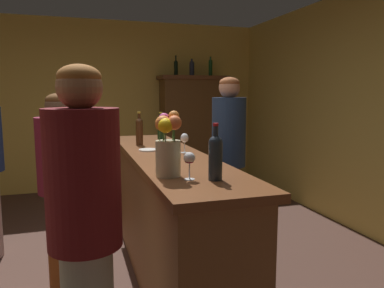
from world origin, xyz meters
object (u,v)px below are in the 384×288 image
at_px(bar_counter, 167,216).
at_px(wine_glass_front, 162,153).
at_px(wine_glass_mid, 189,160).
at_px(flower_arrangement, 167,146).
at_px(wine_bottle_merlot, 139,130).
at_px(bartender, 228,159).
at_px(patron_redhead, 84,228).
at_px(wine_bottle_riesling, 215,155).
at_px(cheese_plate, 148,150).
at_px(display_bottle_left, 176,67).
at_px(wine_bottle_chardonnay, 161,127).
at_px(patron_near_entrance, 61,186).
at_px(display_bottle_midleft, 192,67).
at_px(display_bottle_center, 210,67).
at_px(wine_glass_rear, 184,139).
at_px(display_cabinet, 193,130).

height_order(bar_counter, wine_glass_front, wine_glass_front).
distance_m(wine_glass_front, wine_glass_mid, 0.30).
bearing_deg(bar_counter, flower_arrangement, -102.81).
height_order(wine_bottle_merlot, wine_glass_mid, wine_bottle_merlot).
bearing_deg(bartender, patron_redhead, 61.78).
relative_size(wine_bottle_riesling, wine_glass_mid, 2.04).
relative_size(wine_bottle_riesling, cheese_plate, 1.96).
distance_m(display_bottle_left, bartender, 2.85).
bearing_deg(patron_redhead, wine_glass_mid, -58.89).
distance_m(wine_bottle_chardonnay, display_bottle_left, 2.18).
relative_size(wine_bottle_chardonnay, display_bottle_left, 0.91).
distance_m(flower_arrangement, patron_near_entrance, 1.10).
height_order(wine_glass_front, cheese_plate, wine_glass_front).
relative_size(patron_near_entrance, bartender, 0.91).
distance_m(wine_bottle_chardonnay, patron_near_entrance, 1.38).
xyz_separation_m(display_bottle_left, display_bottle_midleft, (0.26, 0.00, 0.00)).
distance_m(wine_bottle_riesling, display_bottle_center, 4.15).
xyz_separation_m(bar_counter, bartender, (0.63, 0.22, 0.40)).
bearing_deg(bartender, wine_bottle_chardonnay, -42.89).
height_order(display_bottle_center, patron_near_entrance, display_bottle_center).
distance_m(wine_bottle_riesling, cheese_plate, 1.17).
distance_m(bar_counter, wine_glass_front, 0.90).
bearing_deg(wine_glass_rear, cheese_plate, 141.41).
xyz_separation_m(wine_glass_rear, display_bottle_left, (0.70, 2.89, 0.77)).
height_order(wine_bottle_chardonnay, patron_near_entrance, patron_near_entrance).
xyz_separation_m(wine_bottle_merlot, bartender, (0.75, -0.33, -0.25)).
bearing_deg(wine_bottle_chardonnay, wine_bottle_riesling, -93.68).
bearing_deg(wine_glass_front, cheese_plate, 85.62).
relative_size(wine_bottle_merlot, bartender, 0.19).
distance_m(display_bottle_center, patron_near_entrance, 3.79).
bearing_deg(display_bottle_left, wine_bottle_riesling, -101.78).
bearing_deg(wine_glass_rear, patron_near_entrance, 177.81).
bearing_deg(bar_counter, display_bottle_left, 73.60).
relative_size(display_bottle_center, patron_near_entrance, 0.21).
distance_m(wine_glass_front, display_bottle_left, 3.73).
relative_size(flower_arrangement, display_bottle_midleft, 1.34).
height_order(wine_bottle_merlot, display_bottle_left, display_bottle_left).
relative_size(display_cabinet, flower_arrangement, 4.74).
relative_size(wine_glass_front, cheese_plate, 0.94).
bearing_deg(patron_near_entrance, patron_redhead, -67.04).
relative_size(wine_bottle_chardonnay, patron_near_entrance, 0.19).
distance_m(display_cabinet, cheese_plate, 2.96).
bearing_deg(wine_glass_mid, display_bottle_left, 76.15).
xyz_separation_m(display_cabinet, display_bottle_left, (-0.28, 0.00, 0.99)).
xyz_separation_m(wine_bottle_chardonnay, wine_bottle_merlot, (-0.29, -0.40, 0.02)).
relative_size(wine_glass_mid, wine_glass_rear, 0.98).
distance_m(wine_glass_front, flower_arrangement, 0.19).
bearing_deg(flower_arrangement, patron_near_entrance, 126.62).
distance_m(display_cabinet, display_bottle_midleft, 0.99).
bearing_deg(display_bottle_left, wine_bottle_merlot, -112.65).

